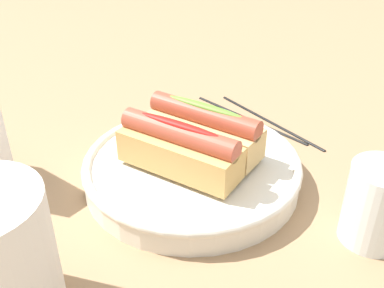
{
  "coord_description": "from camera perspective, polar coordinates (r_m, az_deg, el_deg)",
  "views": [
    {
      "loc": [
        -0.25,
        0.4,
        0.35
      ],
      "look_at": [
        0.02,
        0.01,
        0.06
      ],
      "focal_mm": 42.63,
      "sensor_mm": 36.0,
      "label": 1
    }
  ],
  "objects": [
    {
      "name": "serving_bowl",
      "position": [
        0.58,
        -0.0,
        -3.09
      ],
      "size": [
        0.27,
        0.27,
        0.04
      ],
      "color": "silver",
      "rests_on": "ground_plane"
    },
    {
      "name": "ground_plane",
      "position": [
        0.59,
        2.66,
        -4.8
      ],
      "size": [
        2.4,
        2.4,
        0.0
      ],
      "primitive_type": "plane",
      "color": "#9E7A56"
    },
    {
      "name": "chopstick_near",
      "position": [
        0.73,
        7.16,
        3.2
      ],
      "size": [
        0.22,
        0.05,
        0.01
      ],
      "primitive_type": "cylinder",
      "rotation": [
        0.0,
        1.57,
        -0.18
      ],
      "color": "black",
      "rests_on": "ground_plane"
    },
    {
      "name": "hotdog_front",
      "position": [
        0.57,
        1.51,
        1.87
      ],
      "size": [
        0.15,
        0.05,
        0.06
      ],
      "color": "#DBB270",
      "rests_on": "serving_bowl"
    },
    {
      "name": "water_glass",
      "position": [
        0.52,
        22.06,
        -7.5
      ],
      "size": [
        0.07,
        0.07,
        0.09
      ],
      "color": "white",
      "rests_on": "ground_plane"
    },
    {
      "name": "chopstick_far",
      "position": [
        0.73,
        9.67,
        2.91
      ],
      "size": [
        0.21,
        0.07,
        0.01
      ],
      "primitive_type": "cylinder",
      "rotation": [
        0.0,
        1.57,
        -0.31
      ],
      "color": "black",
      "rests_on": "ground_plane"
    },
    {
      "name": "hotdog_back",
      "position": [
        0.53,
        -1.62,
        -0.57
      ],
      "size": [
        0.15,
        0.06,
        0.06
      ],
      "color": "tan",
      "rests_on": "serving_bowl"
    }
  ]
}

